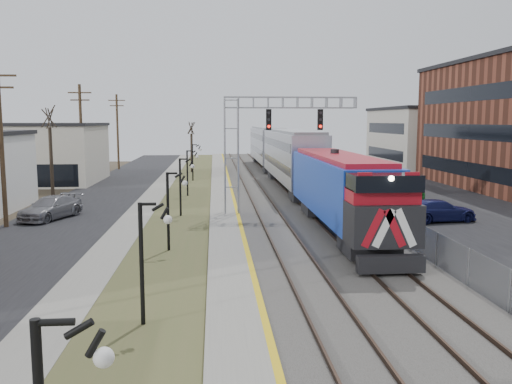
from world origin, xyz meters
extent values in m
cube|color=black|center=(-11.50, 35.00, 0.02)|extent=(7.00, 120.00, 0.04)
cube|color=gray|center=(-7.00, 35.00, 0.04)|extent=(2.00, 120.00, 0.08)
cube|color=#4A502B|center=(-4.00, 35.00, 0.03)|extent=(4.00, 120.00, 0.06)
cube|color=gray|center=(-1.00, 35.00, 0.12)|extent=(2.00, 120.00, 0.24)
cube|color=#595651|center=(4.00, 35.00, 0.10)|extent=(8.00, 120.00, 0.20)
cube|color=black|center=(16.00, 35.00, 0.02)|extent=(16.00, 120.00, 0.04)
cube|color=gold|center=(-0.12, 35.00, 0.24)|extent=(0.24, 120.00, 0.01)
cube|color=#2D2119|center=(1.25, 35.00, 0.28)|extent=(0.08, 120.00, 0.15)
cube|color=#2D2119|center=(2.75, 35.00, 0.28)|extent=(0.08, 120.00, 0.15)
cube|color=#2D2119|center=(4.75, 35.00, 0.28)|extent=(0.08, 120.00, 0.15)
cube|color=#2D2119|center=(6.25, 35.00, 0.28)|extent=(0.08, 120.00, 0.15)
cube|color=#163CB5|center=(5.50, 20.94, 2.47)|extent=(3.00, 17.00, 4.25)
cube|color=black|center=(5.50, 12.24, 0.70)|extent=(2.80, 0.50, 0.70)
cube|color=#9D9FA7|center=(5.50, 41.24, 3.01)|extent=(3.00, 22.00, 5.33)
cube|color=#9D9FA7|center=(5.50, 64.04, 3.01)|extent=(3.00, 22.00, 5.33)
cube|color=gray|center=(-0.50, 28.00, 4.00)|extent=(1.00, 1.00, 8.00)
cube|color=gray|center=(3.50, 28.00, 7.75)|extent=(9.00, 0.80, 0.80)
cube|color=black|center=(2.00, 27.55, 6.60)|extent=(0.35, 0.25, 1.40)
cube|color=black|center=(5.50, 27.55, 6.60)|extent=(0.35, 0.25, 1.40)
cylinder|color=black|center=(-4.00, 8.00, 2.00)|extent=(0.14, 0.14, 4.00)
cylinder|color=black|center=(-4.00, 18.00, 2.00)|extent=(0.14, 0.14, 4.00)
cylinder|color=black|center=(-4.00, 28.00, 2.00)|extent=(0.14, 0.14, 4.00)
cylinder|color=black|center=(-4.00, 38.00, 2.00)|extent=(0.14, 0.14, 4.00)
cylinder|color=black|center=(-4.00, 50.00, 2.00)|extent=(0.14, 0.14, 4.00)
cylinder|color=#4C3823|center=(-14.50, 25.00, 5.00)|extent=(0.28, 0.28, 10.00)
cylinder|color=#4C3823|center=(-14.50, 45.00, 5.00)|extent=(0.28, 0.28, 10.00)
cylinder|color=#4C3823|center=(-14.50, 65.00, 5.00)|extent=(0.28, 0.28, 10.00)
cube|color=gray|center=(8.20, 35.00, 0.80)|extent=(0.04, 120.00, 1.60)
cube|color=beige|center=(-21.00, 50.00, 3.00)|extent=(14.00, 12.00, 6.00)
cube|color=beige|center=(30.00, 65.00, 4.00)|extent=(16.00, 18.00, 8.00)
cylinder|color=#382D23|center=(-16.00, 40.00, 2.97)|extent=(0.30, 0.30, 5.95)
cylinder|color=#382D23|center=(-4.50, 60.00, 2.45)|extent=(0.30, 0.30, 4.90)
imported|color=navy|center=(12.83, 24.74, 0.71)|extent=(5.14, 2.72, 1.42)
imported|color=slate|center=(13.53, 36.51, 0.74)|extent=(4.61, 2.62, 1.48)
imported|color=#0C4015|center=(13.14, 34.06, 0.76)|extent=(4.90, 3.28, 1.53)
imported|color=gray|center=(-12.57, 27.64, 0.74)|extent=(3.81, 5.53, 1.49)
camera|label=1|loc=(-1.68, -8.88, 6.53)|focal=38.00mm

